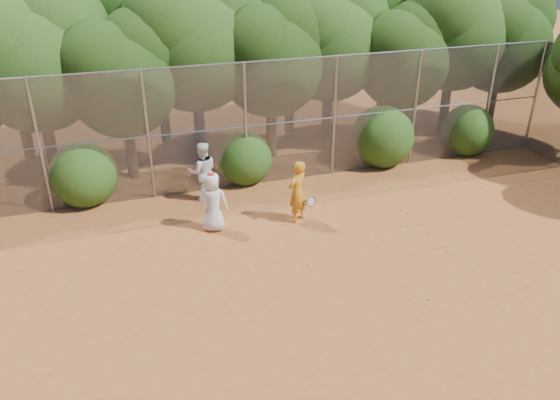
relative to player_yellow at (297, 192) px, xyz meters
name	(u,v)px	position (x,y,z in m)	size (l,w,h in m)	color
ground	(351,279)	(0.27, -3.19, -0.92)	(80.00, 80.00, 0.00)	brown
fence_back	(273,122)	(0.15, 2.81, 1.13)	(20.05, 0.09, 4.03)	gray
tree_1	(34,52)	(-6.67, 5.35, 3.24)	(4.64, 4.03, 6.35)	black
tree_2	(122,71)	(-4.18, 4.65, 2.66)	(3.99, 3.47, 5.47)	black
tree_3	(195,34)	(-1.67, 5.66, 3.48)	(4.89, 4.26, 6.70)	black
tree_4	(272,52)	(0.82, 5.05, 2.84)	(4.19, 3.64, 5.73)	black
tree_5	(331,36)	(3.32, 5.85, 3.13)	(4.51, 3.92, 6.17)	black
tree_6	(404,53)	(5.82, 4.85, 2.55)	(3.86, 3.36, 5.29)	black
tree_7	(457,24)	(8.33, 5.46, 3.36)	(4.77, 4.14, 6.53)	black
tree_8	(504,35)	(10.32, 5.15, 2.90)	(4.25, 3.70, 5.82)	black
tree_9	(6,36)	(-7.67, 7.66, 3.42)	(4.83, 4.20, 6.62)	black
tree_10	(156,19)	(-2.67, 7.86, 3.71)	(5.15, 4.48, 7.06)	black
tree_11	(291,27)	(2.33, 7.45, 3.24)	(4.64, 4.03, 6.35)	black
tree_12	(390,10)	(6.83, 8.06, 3.59)	(5.02, 4.37, 6.88)	black
bush_0	(83,172)	(-5.73, 3.11, 0.08)	(2.00, 2.00, 2.00)	#1F4110
bush_1	(244,156)	(-0.73, 3.11, -0.02)	(1.80, 1.80, 1.80)	#1F4110
bush_2	(383,134)	(4.27, 3.11, 0.18)	(2.20, 2.20, 2.20)	#1F4110
bush_3	(468,128)	(7.77, 3.11, 0.03)	(1.90, 1.90, 1.90)	#1F4110
player_yellow	(297,192)	(0.00, 0.00, 0.00)	(0.91, 0.74, 1.84)	orange
player_teen	(213,202)	(-2.37, 0.24, -0.06)	(0.97, 0.81, 1.73)	silver
player_white	(203,171)	(-2.27, 2.21, 0.00)	(0.92, 0.76, 1.85)	white
ball_0	(402,226)	(2.69, -1.29, -0.89)	(0.07, 0.07, 0.07)	#C3EE2B
ball_1	(407,212)	(3.26, -0.58, -0.89)	(0.07, 0.07, 0.07)	#C3EE2B
ball_2	(429,298)	(1.62, -4.46, -0.89)	(0.07, 0.07, 0.07)	#C3EE2B
ball_3	(447,250)	(3.19, -2.78, -0.89)	(0.07, 0.07, 0.07)	#C3EE2B
ball_4	(309,265)	(-0.50, -2.33, -0.89)	(0.07, 0.07, 0.07)	#C3EE2B
ball_5	(388,191)	(3.40, 0.90, -0.89)	(0.07, 0.07, 0.07)	#C3EE2B
ball_6	(430,233)	(3.23, -1.86, -0.89)	(0.07, 0.07, 0.07)	#C3EE2B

